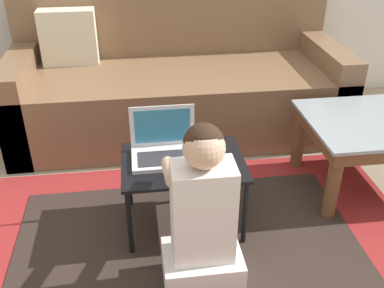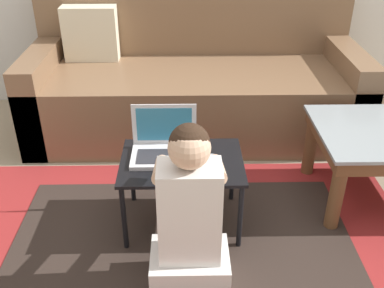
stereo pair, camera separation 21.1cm
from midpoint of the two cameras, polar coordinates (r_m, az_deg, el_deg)
name	(u,v)px [view 2 (the right image)]	position (r m, az deg, el deg)	size (l,w,h in m)	color
ground_plane	(201,216)	(2.36, 3.81, -9.27)	(16.00, 16.00, 0.00)	gray
area_rug	(183,249)	(2.16, 1.66, -13.32)	(2.26, 1.48, 0.01)	maroon
couch	(193,83)	(3.10, 2.14, 7.76)	(2.16, 0.90, 0.94)	brown
laptop_desk	(182,168)	(2.12, 1.55, -3.13)	(0.58, 0.41, 0.37)	black
laptop	(164,148)	(2.12, -0.72, -0.62)	(0.31, 0.22, 0.23)	silver
computer_mouse	(212,160)	(2.07, 5.51, -2.18)	(0.07, 0.11, 0.04)	#B2B7C1
person_seated	(190,220)	(1.80, 3.10, -9.75)	(0.33, 0.39, 0.76)	silver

